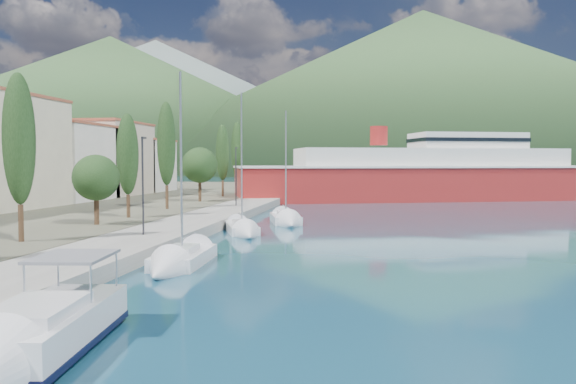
# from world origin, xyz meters

# --- Properties ---
(ground) EXTENTS (1400.00, 1400.00, 0.00)m
(ground) POSITION_xyz_m (0.00, 120.00, 0.00)
(ground) COLOR navy
(quay) EXTENTS (5.00, 88.00, 0.80)m
(quay) POSITION_xyz_m (-9.00, 26.00, 0.40)
(quay) COLOR gray
(quay) RESTS_ON ground
(hills_far) EXTENTS (1480.00, 900.00, 180.00)m
(hills_far) POSITION_xyz_m (138.59, 618.73, 77.39)
(hills_far) COLOR slate
(hills_far) RESTS_ON ground
(hills_near) EXTENTS (1010.00, 520.00, 115.00)m
(hills_near) POSITION_xyz_m (98.04, 372.50, 49.18)
(hills_near) COLOR #37592F
(hills_near) RESTS_ON ground
(town_buildings) EXTENTS (9.20, 69.20, 11.30)m
(town_buildings) POSITION_xyz_m (-32.00, 36.91, 5.57)
(town_buildings) COLOR beige
(town_buildings) RESTS_ON land_strip
(tree_row) EXTENTS (4.17, 61.67, 10.66)m
(tree_row) POSITION_xyz_m (-15.06, 33.55, 5.83)
(tree_row) COLOR #47301E
(tree_row) RESTS_ON land_strip
(lamp_posts) EXTENTS (0.15, 46.04, 6.06)m
(lamp_posts) POSITION_xyz_m (-9.00, 14.30, 4.08)
(lamp_posts) COLOR #2D2D33
(lamp_posts) RESTS_ON quay
(motor_cruiser) EXTENTS (3.49, 8.70, 3.12)m
(motor_cruiser) POSITION_xyz_m (-3.69, -6.39, 0.51)
(motor_cruiser) COLOR black
(motor_cruiser) RESTS_ON ground
(sailboat_near) EXTENTS (2.54, 7.56, 10.73)m
(sailboat_near) POSITION_xyz_m (-4.58, 6.75, 0.29)
(sailboat_near) COLOR silver
(sailboat_near) RESTS_ON ground
(sailboat_mid) EXTENTS (4.69, 8.07, 11.30)m
(sailboat_mid) POSITION_xyz_m (-4.17, 20.39, 0.28)
(sailboat_mid) COLOR silver
(sailboat_mid) RESTS_ON ground
(sailboat_far) EXTENTS (4.15, 7.59, 10.64)m
(sailboat_far) POSITION_xyz_m (-2.05, 27.38, 0.30)
(sailboat_far) COLOR silver
(sailboat_far) RESTS_ON ground
(ferry) EXTENTS (55.65, 27.77, 10.87)m
(ferry) POSITION_xyz_m (13.19, 62.47, 3.31)
(ferry) COLOR maroon
(ferry) RESTS_ON ground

